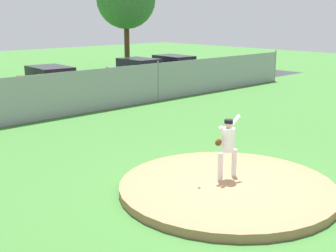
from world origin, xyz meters
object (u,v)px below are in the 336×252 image
Objects in this scene: pitcher_youth at (228,143)px; parked_car_burgundy at (174,69)px; parked_car_slate at (139,72)px; parked_car_red at (51,83)px; baseball at (199,187)px; traffic_cone_orange at (109,88)px.

pitcher_youth is 18.31m from parked_car_burgundy.
parked_car_slate is 0.96× the size of parked_car_red.
baseball is 0.13× the size of traffic_cone_orange.
traffic_cone_orange is (-3.09, -1.18, -0.50)m from parked_car_slate.
parked_car_burgundy is (2.61, -0.35, 0.03)m from parked_car_slate.
traffic_cone_orange is at bearing -159.02° from parked_car_slate.
parked_car_red is at bearing 74.46° from baseball.
pitcher_youth reaches higher than parked_car_burgundy.
parked_car_red reaches higher than baseball.
traffic_cone_orange is (3.07, -0.74, -0.52)m from parked_car_red.
traffic_cone_orange is (-5.69, -0.84, -0.53)m from parked_car_burgundy.
parked_car_burgundy is (8.76, 0.10, 0.01)m from parked_car_red.
pitcher_youth reaches higher than baseball.
pitcher_youth is 0.36× the size of parked_car_slate.
parked_car_red is 0.97× the size of parked_car_burgundy.
pitcher_youth reaches higher than parked_car_red.
parked_car_slate is (10.04, 14.43, 0.53)m from baseball.
parked_car_red is (-6.16, -0.44, 0.01)m from parked_car_slate.
parked_car_slate is 6.17m from parked_car_red.
parked_car_red is 3.20m from traffic_cone_orange.
pitcher_youth is 0.34× the size of parked_car_red.
pitcher_youth is 0.33× the size of parked_car_burgundy.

